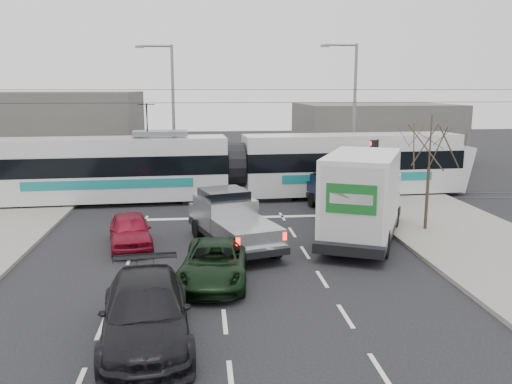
{
  "coord_description": "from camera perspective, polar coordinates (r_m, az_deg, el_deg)",
  "views": [
    {
      "loc": [
        -2.25,
        -19.94,
        6.32
      ],
      "look_at": [
        0.11,
        3.3,
        1.8
      ],
      "focal_mm": 38.0,
      "sensor_mm": 36.0,
      "label": 1
    }
  ],
  "objects": [
    {
      "name": "street_lamp_near",
      "position": [
        35.28,
        10.04,
        8.83
      ],
      "size": [
        2.38,
        0.25,
        9.0
      ],
      "color": "slate",
      "rests_on": "ground"
    },
    {
      "name": "bare_tree",
      "position": [
        24.64,
        17.85,
        4.54
      ],
      "size": [
        2.4,
        2.4,
        5.0
      ],
      "color": "#47382B",
      "rests_on": "ground"
    },
    {
      "name": "navy_pickup",
      "position": [
        28.19,
        8.43,
        0.0
      ],
      "size": [
        2.47,
        5.12,
        2.07
      ],
      "rotation": [
        0.0,
        0.0,
        0.14
      ],
      "color": "black",
      "rests_on": "ground"
    },
    {
      "name": "traffic_signal",
      "position": [
        28.07,
        12.37,
        3.37
      ],
      "size": [
        0.44,
        0.44,
        3.6
      ],
      "color": "black",
      "rests_on": "ground"
    },
    {
      "name": "box_truck",
      "position": [
        22.75,
        11.21,
        -0.59
      ],
      "size": [
        5.46,
        7.87,
        3.74
      ],
      "rotation": [
        0.0,
        0.0,
        -0.43
      ],
      "color": "black",
      "rests_on": "ground"
    },
    {
      "name": "green_car",
      "position": [
        18.04,
        -4.34,
        -7.42
      ],
      "size": [
        2.68,
        4.87,
        1.29
      ],
      "primitive_type": "imported",
      "rotation": [
        0.0,
        0.0,
        -0.12
      ],
      "color": "black",
      "rests_on": "ground"
    },
    {
      "name": "building_right",
      "position": [
        46.35,
        12.18,
        5.98
      ],
      "size": [
        12.0,
        10.0,
        5.0
      ],
      "primitive_type": "cube",
      "color": "#635E59",
      "rests_on": "ground"
    },
    {
      "name": "building_left",
      "position": [
        43.68,
        -21.52,
        5.84
      ],
      "size": [
        14.0,
        10.0,
        6.0
      ],
      "primitive_type": "cube",
      "color": "#635E59",
      "rests_on": "ground"
    },
    {
      "name": "silver_pickup",
      "position": [
        21.94,
        -2.7,
        -2.87
      ],
      "size": [
        3.73,
        6.32,
        2.17
      ],
      "rotation": [
        0.0,
        0.0,
        0.3
      ],
      "color": "black",
      "rests_on": "ground"
    },
    {
      "name": "rails",
      "position": [
        30.68,
        -1.48,
        -0.92
      ],
      "size": [
        60.0,
        1.6,
        0.03
      ],
      "primitive_type": "cube",
      "color": "#33302D",
      "rests_on": "ground"
    },
    {
      "name": "catenary",
      "position": [
        30.12,
        -1.52,
        6.3
      ],
      "size": [
        60.0,
        0.2,
        7.0
      ],
      "color": "black",
      "rests_on": "ground"
    },
    {
      "name": "red_car",
      "position": [
        22.33,
        -13.11,
        -3.97
      ],
      "size": [
        2.26,
        4.21,
        1.36
      ],
      "primitive_type": "imported",
      "rotation": [
        0.0,
        0.0,
        0.17
      ],
      "color": "maroon",
      "rests_on": "ground"
    },
    {
      "name": "street_lamp_far",
      "position": [
        36.01,
        -9.0,
        8.9
      ],
      "size": [
        2.38,
        0.25,
        9.0
      ],
      "color": "slate",
      "rests_on": "ground"
    },
    {
      "name": "dark_car",
      "position": [
        14.15,
        -11.53,
        -12.32
      ],
      "size": [
        2.69,
        5.57,
        1.56
      ],
      "primitive_type": "imported",
      "rotation": [
        0.0,
        0.0,
        0.09
      ],
      "color": "black",
      "rests_on": "ground"
    },
    {
      "name": "ground",
      "position": [
        21.04,
        0.6,
        -6.53
      ],
      "size": [
        120.0,
        120.0,
        0.0
      ],
      "primitive_type": "plane",
      "color": "black",
      "rests_on": "ground"
    },
    {
      "name": "sidewalk_right",
      "position": [
        23.73,
        22.84,
        -5.19
      ],
      "size": [
        6.0,
        60.0,
        0.15
      ],
      "primitive_type": "cube",
      "color": "gray",
      "rests_on": "ground"
    },
    {
      "name": "tram",
      "position": [
        30.81,
        -2.31,
        2.73
      ],
      "size": [
        26.61,
        4.24,
        5.41
      ],
      "rotation": [
        0.0,
        0.0,
        0.06
      ],
      "color": "silver",
      "rests_on": "ground"
    }
  ]
}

